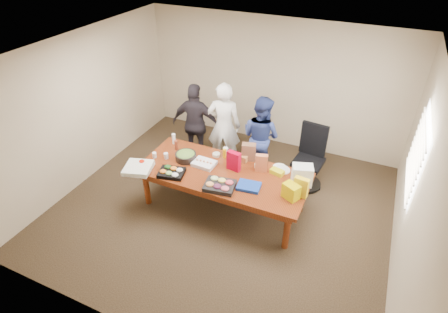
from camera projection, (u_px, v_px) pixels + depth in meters
The scene contains 39 objects.
floor at pixel (223, 207), 6.35m from camera, with size 5.50×5.00×0.02m, color #47301E.
ceiling at pixel (223, 54), 4.83m from camera, with size 5.50×5.00×0.02m, color white.
wall_back at pixel (273, 84), 7.48m from camera, with size 5.50×0.04×2.70m, color beige.
wall_front at pixel (122, 257), 3.70m from camera, with size 5.50×0.04×2.70m, color beige.
wall_left at pixel (85, 108), 6.53m from camera, with size 0.04×5.00×2.70m, color beige.
wall_right at pixel (417, 187), 4.65m from camera, with size 0.04×5.00×2.70m, color beige.
window_panel at pixel (418, 153), 5.03m from camera, with size 0.03×1.40×1.10m, color white.
window_blinds at pixel (415, 153), 5.04m from camera, with size 0.04×1.36×1.00m, color beige.
conference_table at pixel (223, 190), 6.13m from camera, with size 2.80×1.20×0.75m, color #4C1C0F.
office_chair at pixel (308, 160), 6.52m from camera, with size 0.59×0.59×1.15m, color black.
person_center at pixel (224, 126), 6.92m from camera, with size 0.65×0.42×1.77m, color white.
person_right at pixel (261, 136), 6.76m from camera, with size 0.78×0.61×1.61m, color navy.
person_left at pixel (196, 124), 7.10m from camera, with size 0.98×0.41×1.67m, color black.
veggie_tray at pixel (172, 173), 5.86m from camera, with size 0.41×0.32×0.06m, color black.
fruit_tray at pixel (220, 186), 5.57m from camera, with size 0.46×0.36×0.07m, color black.
sheet_cake at pixel (204, 164), 6.07m from camera, with size 0.37×0.28×0.06m, color white.
salad_bowl at pixel (186, 157), 6.20m from camera, with size 0.36×0.36×0.12m, color black.
chip_bag_blue at pixel (249, 186), 5.57m from camera, with size 0.35×0.26×0.05m, color #12379A.
chip_bag_red at pixel (234, 161), 5.90m from camera, with size 0.23×0.09×0.33m, color #AE0021.
chip_bag_yellow at pixel (301, 187), 5.34m from camera, with size 0.22×0.09×0.32m, color yellow.
chip_bag_orange at pixel (261, 163), 5.87m from camera, with size 0.20×0.09×0.31m, color #CE693C.
mayo_jar at pixel (226, 151), 6.32m from camera, with size 0.09×0.09×0.14m, color white.
mustard_bottle at pixel (224, 154), 6.23m from camera, with size 0.06×0.06×0.17m, color #DA9905.
dressing_bottle at pixel (176, 145), 6.44m from camera, with size 0.06×0.06×0.18m, color brown.
ranch_bottle at pixel (174, 139), 6.61m from camera, with size 0.07×0.07×0.20m, color white.
banana_bunch at pixel (277, 172), 5.87m from camera, with size 0.22×0.13×0.07m, color yellow.
bread_loaf at pixel (240, 157), 6.18m from camera, with size 0.28×0.12×0.11m, color #9C6030.
kraft_bag at pixel (249, 152), 6.15m from camera, with size 0.24×0.14×0.31m, color brown.
red_cup at pixel (142, 164), 6.02m from camera, with size 0.09×0.09×0.11m, color #C41200.
clear_cup_a at pixel (166, 156), 6.23m from camera, with size 0.08×0.08×0.10m, color white.
clear_cup_b at pixel (154, 155), 6.25m from camera, with size 0.07×0.07×0.10m, color white.
pizza_box_lower at pixel (138, 169), 5.96m from camera, with size 0.43×0.43×0.05m, color white.
pizza_box_upper at pixel (138, 167), 5.91m from camera, with size 0.43×0.43×0.05m, color silver.
plate_a at pixel (282, 170), 5.96m from camera, with size 0.25×0.25×0.01m, color silver.
plate_b at pixel (280, 167), 6.03m from camera, with size 0.23×0.23×0.01m, color white.
dip_bowl_a at pixel (259, 166), 6.02m from camera, with size 0.15×0.15×0.06m, color beige.
dip_bowl_b at pixel (216, 155), 6.30m from camera, with size 0.13×0.13×0.05m, color beige.
grocery_bag_white at pixel (302, 175), 5.58m from camera, with size 0.31×0.22×0.33m, color white.
grocery_bag_yellow at pixel (291, 191), 5.32m from camera, with size 0.24×0.17×0.24m, color #D6C100.
Camera 1 is at (1.98, -4.34, 4.27)m, focal length 28.93 mm.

